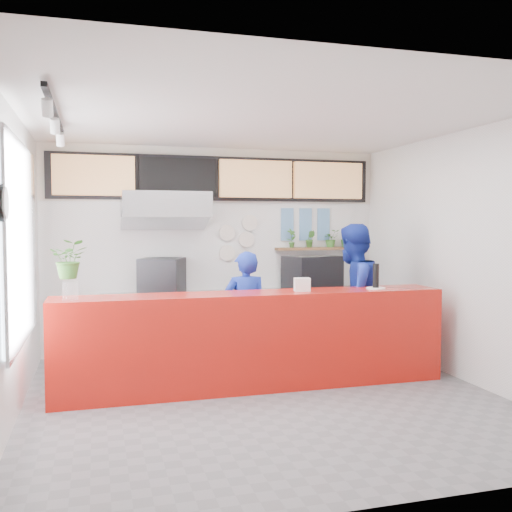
{
  "coord_description": "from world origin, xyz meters",
  "views": [
    {
      "loc": [
        -1.74,
        -5.83,
        1.88
      ],
      "look_at": [
        0.1,
        0.7,
        1.5
      ],
      "focal_mm": 40.0,
      "sensor_mm": 36.0,
      "label": 1
    }
  ],
  "objects_px": {
    "staff_right": "(352,296)",
    "pepper_mill": "(376,276)",
    "service_counter": "(255,340)",
    "staff_center": "(245,313)",
    "espresso_machine": "(312,272)",
    "panini_oven": "(162,276)"
  },
  "relations": [
    {
      "from": "staff_right",
      "to": "service_counter",
      "type": "bearing_deg",
      "value": -12.46
    },
    {
      "from": "service_counter",
      "to": "panini_oven",
      "type": "relative_size",
      "value": 8.05
    },
    {
      "from": "panini_oven",
      "to": "staff_right",
      "type": "bearing_deg",
      "value": -6.49
    },
    {
      "from": "panini_oven",
      "to": "espresso_machine",
      "type": "height_order",
      "value": "panini_oven"
    },
    {
      "from": "staff_right",
      "to": "pepper_mill",
      "type": "height_order",
      "value": "staff_right"
    },
    {
      "from": "service_counter",
      "to": "pepper_mill",
      "type": "bearing_deg",
      "value": -2.33
    },
    {
      "from": "espresso_machine",
      "to": "staff_center",
      "type": "relative_size",
      "value": 0.5
    },
    {
      "from": "service_counter",
      "to": "espresso_machine",
      "type": "bearing_deg",
      "value": 52.02
    },
    {
      "from": "staff_center",
      "to": "panini_oven",
      "type": "bearing_deg",
      "value": -51.19
    },
    {
      "from": "espresso_machine",
      "to": "staff_center",
      "type": "xyz_separation_m",
      "value": [
        -1.37,
        -1.22,
        -0.38
      ]
    },
    {
      "from": "service_counter",
      "to": "staff_center",
      "type": "distance_m",
      "value": 0.62
    },
    {
      "from": "service_counter",
      "to": "staff_center",
      "type": "relative_size",
      "value": 2.91
    },
    {
      "from": "panini_oven",
      "to": "espresso_machine",
      "type": "bearing_deg",
      "value": 22.47
    },
    {
      "from": "staff_right",
      "to": "pepper_mill",
      "type": "bearing_deg",
      "value": 61.25
    },
    {
      "from": "espresso_machine",
      "to": "staff_right",
      "type": "distance_m",
      "value": 1.3
    },
    {
      "from": "espresso_machine",
      "to": "staff_center",
      "type": "distance_m",
      "value": 1.87
    },
    {
      "from": "staff_center",
      "to": "pepper_mill",
      "type": "height_order",
      "value": "staff_center"
    },
    {
      "from": "staff_right",
      "to": "staff_center",
      "type": "bearing_deg",
      "value": -34.31
    },
    {
      "from": "espresso_machine",
      "to": "pepper_mill",
      "type": "xyz_separation_m",
      "value": [
        0.09,
        -1.86,
        0.11
      ]
    },
    {
      "from": "espresso_machine",
      "to": "staff_center",
      "type": "height_order",
      "value": "staff_center"
    },
    {
      "from": "staff_center",
      "to": "service_counter",
      "type": "bearing_deg",
      "value": 89.07
    },
    {
      "from": "service_counter",
      "to": "pepper_mill",
      "type": "xyz_separation_m",
      "value": [
        1.5,
        -0.06,
        0.71
      ]
    }
  ]
}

